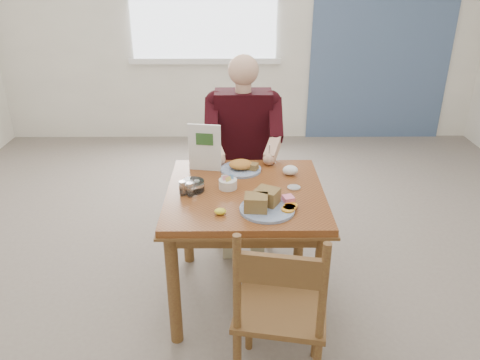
{
  "coord_description": "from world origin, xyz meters",
  "views": [
    {
      "loc": [
        -0.05,
        -2.41,
        1.94
      ],
      "look_at": [
        -0.03,
        0.0,
        0.81
      ],
      "focal_mm": 35.0,
      "sensor_mm": 36.0,
      "label": 1
    }
  ],
  "objects_px": {
    "table": "(245,207)",
    "chair_far": "(243,176)",
    "chair_near": "(280,311)",
    "near_plate": "(265,203)",
    "diner": "(243,138)",
    "far_plate": "(242,167)"
  },
  "relations": [
    {
      "from": "chair_far",
      "to": "far_plate",
      "type": "relative_size",
      "value": 2.78
    },
    {
      "from": "chair_far",
      "to": "chair_near",
      "type": "xyz_separation_m",
      "value": [
        0.15,
        -1.51,
        0.0
      ]
    },
    {
      "from": "table",
      "to": "chair_near",
      "type": "relative_size",
      "value": 0.97
    },
    {
      "from": "chair_near",
      "to": "near_plate",
      "type": "distance_m",
      "value": 0.57
    },
    {
      "from": "diner",
      "to": "far_plate",
      "type": "distance_m",
      "value": 0.43
    },
    {
      "from": "table",
      "to": "far_plate",
      "type": "bearing_deg",
      "value": 93.46
    },
    {
      "from": "table",
      "to": "far_plate",
      "type": "xyz_separation_m",
      "value": [
        -0.02,
        0.28,
        0.14
      ]
    },
    {
      "from": "near_plate",
      "to": "far_plate",
      "type": "height_order",
      "value": "near_plate"
    },
    {
      "from": "chair_near",
      "to": "far_plate",
      "type": "height_order",
      "value": "chair_near"
    },
    {
      "from": "chair_near",
      "to": "near_plate",
      "type": "relative_size",
      "value": 2.68
    },
    {
      "from": "far_plate",
      "to": "chair_far",
      "type": "bearing_deg",
      "value": 88.13
    },
    {
      "from": "diner",
      "to": "near_plate",
      "type": "xyz_separation_m",
      "value": [
        0.1,
        -0.94,
        -0.02
      ]
    },
    {
      "from": "table",
      "to": "diner",
      "type": "relative_size",
      "value": 0.66
    },
    {
      "from": "chair_near",
      "to": "diner",
      "type": "height_order",
      "value": "diner"
    },
    {
      "from": "chair_near",
      "to": "near_plate",
      "type": "bearing_deg",
      "value": 95.72
    },
    {
      "from": "diner",
      "to": "near_plate",
      "type": "bearing_deg",
      "value": -83.82
    },
    {
      "from": "diner",
      "to": "near_plate",
      "type": "height_order",
      "value": "diner"
    },
    {
      "from": "near_plate",
      "to": "table",
      "type": "bearing_deg",
      "value": 113.62
    },
    {
      "from": "table",
      "to": "near_plate",
      "type": "height_order",
      "value": "near_plate"
    },
    {
      "from": "near_plate",
      "to": "diner",
      "type": "bearing_deg",
      "value": 96.18
    },
    {
      "from": "chair_far",
      "to": "far_plate",
      "type": "xyz_separation_m",
      "value": [
        -0.02,
        -0.52,
        0.3
      ]
    },
    {
      "from": "table",
      "to": "chair_far",
      "type": "height_order",
      "value": "chair_far"
    }
  ]
}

